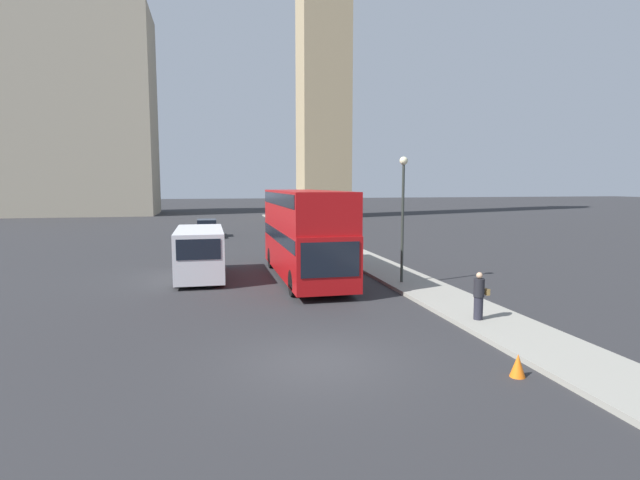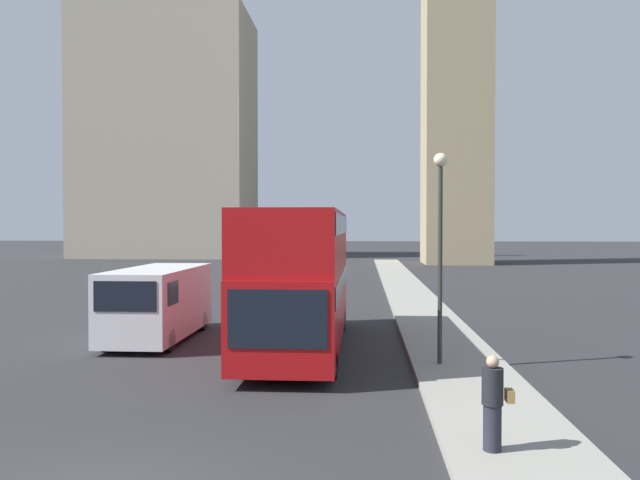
{
  "view_description": "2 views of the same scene",
  "coord_description": "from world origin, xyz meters",
  "px_view_note": "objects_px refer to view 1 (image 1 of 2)",
  "views": [
    {
      "loc": [
        -2.65,
        -11.98,
        4.48
      ],
      "look_at": [
        2.31,
        10.01,
        1.96
      ],
      "focal_mm": 28.0,
      "sensor_mm": 36.0,
      "label": 1
    },
    {
      "loc": [
        3.68,
        -7.92,
        3.76
      ],
      "look_at": [
        1.84,
        19.24,
        3.16
      ],
      "focal_mm": 35.0,
      "sensor_mm": 36.0,
      "label": 2
    }
  ],
  "objects_px": {
    "pedestrian": "(479,296)",
    "parked_sedan": "(207,229)",
    "white_van": "(200,252)",
    "red_double_decker_bus": "(305,230)",
    "street_lamp": "(403,200)"
  },
  "relations": [
    {
      "from": "red_double_decker_bus",
      "to": "parked_sedan",
      "type": "distance_m",
      "value": 21.37
    },
    {
      "from": "parked_sedan",
      "to": "street_lamp",
      "type": "bearing_deg",
      "value": -69.92
    },
    {
      "from": "red_double_decker_bus",
      "to": "parked_sedan",
      "type": "height_order",
      "value": "red_double_decker_bus"
    },
    {
      "from": "pedestrian",
      "to": "white_van",
      "type": "bearing_deg",
      "value": 131.64
    },
    {
      "from": "pedestrian",
      "to": "parked_sedan",
      "type": "distance_m",
      "value": 30.8
    },
    {
      "from": "parked_sedan",
      "to": "pedestrian",
      "type": "bearing_deg",
      "value": -73.9
    },
    {
      "from": "white_van",
      "to": "parked_sedan",
      "type": "bearing_deg",
      "value": 89.1
    },
    {
      "from": "street_lamp",
      "to": "parked_sedan",
      "type": "bearing_deg",
      "value": 110.08
    },
    {
      "from": "white_van",
      "to": "red_double_decker_bus",
      "type": "bearing_deg",
      "value": -13.61
    },
    {
      "from": "white_van",
      "to": "parked_sedan",
      "type": "distance_m",
      "value": 19.65
    },
    {
      "from": "white_van",
      "to": "parked_sedan",
      "type": "xyz_separation_m",
      "value": [
        0.31,
        19.64,
        -0.6
      ]
    },
    {
      "from": "pedestrian",
      "to": "parked_sedan",
      "type": "height_order",
      "value": "pedestrian"
    },
    {
      "from": "red_double_decker_bus",
      "to": "pedestrian",
      "type": "height_order",
      "value": "red_double_decker_bus"
    },
    {
      "from": "red_double_decker_bus",
      "to": "parked_sedan",
      "type": "xyz_separation_m",
      "value": [
        -4.54,
        20.81,
        -1.67
      ]
    },
    {
      "from": "red_double_decker_bus",
      "to": "white_van",
      "type": "height_order",
      "value": "red_double_decker_bus"
    }
  ]
}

